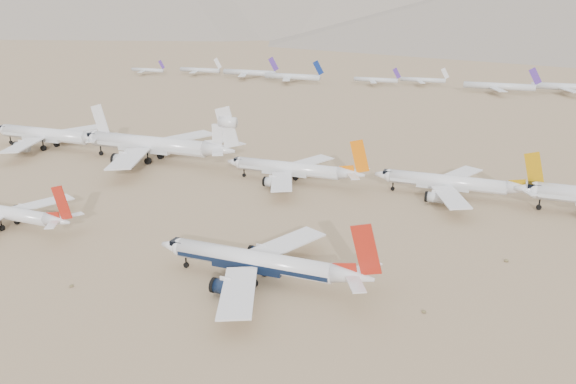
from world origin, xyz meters
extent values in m
plane|color=#886E4F|center=(0.00, 0.00, 0.00)|extent=(7000.00, 7000.00, 0.00)
cylinder|color=silver|center=(-10.82, 1.56, 4.69)|extent=(34.47, 4.07, 4.07)
cube|color=black|center=(-10.82, 1.56, 4.18)|extent=(33.78, 4.14, 0.92)
sphere|color=silver|center=(-28.06, 1.56, 4.69)|extent=(4.07, 4.07, 4.07)
cube|color=black|center=(-28.67, 1.56, 5.81)|extent=(2.85, 2.65, 1.02)
cone|color=silver|center=(10.48, 1.56, 4.99)|extent=(8.62, 4.07, 4.07)
cube|color=silver|center=(-8.16, -10.53, 3.97)|extent=(13.31, 20.98, 0.64)
cube|color=silver|center=(12.16, -2.40, 5.50)|extent=(5.47, 7.15, 0.24)
cylinder|color=black|center=(-12.74, -6.91, 2.14)|extent=(4.79, 2.93, 2.93)
cube|color=silver|center=(-8.16, 13.66, 3.97)|extent=(13.31, 20.98, 0.64)
cube|color=silver|center=(12.16, 5.53, 5.50)|extent=(5.47, 7.15, 0.24)
cylinder|color=black|center=(-12.74, 10.04, 2.14)|extent=(4.79, 2.93, 2.93)
cube|color=#AB1F12|center=(12.88, 1.56, 10.94)|extent=(6.53, 0.33, 10.77)
cylinder|color=black|center=(-27.04, 1.56, 0.61)|extent=(1.22, 0.51, 1.22)
cylinder|color=black|center=(-9.39, -1.29, 0.86)|extent=(1.71, 1.02, 1.71)
cylinder|color=black|center=(-9.39, 4.42, 0.86)|extent=(1.71, 1.02, 1.71)
cylinder|color=silver|center=(-83.28, 4.89, 3.97)|extent=(28.76, 3.45, 3.45)
cone|color=silver|center=(-65.51, 4.89, 4.23)|extent=(7.19, 3.45, 3.45)
cube|color=silver|center=(-64.11, 1.58, 4.66)|extent=(4.56, 5.97, 0.21)
cube|color=silver|center=(-81.06, 15.00, 3.36)|extent=(11.11, 17.50, 0.54)
cube|color=silver|center=(-64.11, 8.20, 4.66)|extent=(4.56, 5.97, 0.21)
cylinder|color=silver|center=(-84.88, 11.98, 1.81)|extent=(3.99, 2.48, 2.48)
cube|color=#AB1F12|center=(-63.51, 4.89, 9.20)|extent=(5.45, 0.28, 8.98)
cylinder|color=black|center=(-82.08, 2.47, 0.72)|extent=(1.45, 0.86, 1.45)
cylinder|color=black|center=(-82.08, 7.30, 0.72)|extent=(1.45, 0.86, 1.45)
sphere|color=silver|center=(44.34, 70.34, 5.64)|extent=(4.91, 4.91, 4.91)
cube|color=black|center=(43.60, 70.34, 6.99)|extent=(3.44, 3.19, 1.23)
cylinder|color=black|center=(45.56, 70.34, 0.74)|extent=(1.47, 0.61, 1.47)
cylinder|color=silver|center=(19.73, 72.26, 4.75)|extent=(34.00, 4.13, 4.13)
cube|color=silver|center=(19.73, 72.26, 4.23)|extent=(33.32, 4.19, 0.93)
sphere|color=silver|center=(2.73, 72.26, 4.75)|extent=(4.13, 4.13, 4.13)
cube|color=black|center=(2.11, 72.26, 5.89)|extent=(2.89, 2.69, 1.03)
cone|color=silver|center=(40.74, 72.26, 5.06)|extent=(8.50, 4.13, 4.13)
cube|color=silver|center=(22.35, 60.28, 4.03)|extent=(13.13, 20.69, 0.64)
cube|color=silver|center=(42.39, 68.33, 5.58)|extent=(5.40, 7.06, 0.25)
cylinder|color=silver|center=(17.84, 63.85, 2.16)|extent=(4.72, 2.97, 2.97)
cube|color=silver|center=(22.35, 84.24, 4.03)|extent=(13.13, 20.69, 0.64)
cube|color=silver|center=(42.39, 76.18, 5.58)|extent=(5.40, 7.06, 0.25)
cylinder|color=silver|center=(17.84, 80.67, 2.16)|extent=(4.72, 2.97, 2.97)
cube|color=#C48C0C|center=(43.10, 72.26, 10.95)|extent=(6.44, 0.33, 10.62)
cylinder|color=black|center=(3.76, 72.26, 0.62)|extent=(1.24, 0.52, 1.24)
cylinder|color=black|center=(21.15, 69.37, 0.87)|extent=(1.74, 1.03, 1.74)
cylinder|color=black|center=(21.15, 75.15, 0.87)|extent=(1.74, 1.03, 1.74)
cylinder|color=silver|center=(-29.59, 68.24, 4.79)|extent=(34.09, 4.17, 4.17)
cube|color=silver|center=(-29.59, 68.24, 4.27)|extent=(33.41, 4.23, 0.94)
sphere|color=silver|center=(-46.63, 68.24, 4.79)|extent=(4.17, 4.17, 4.17)
cube|color=black|center=(-47.26, 68.24, 5.94)|extent=(2.92, 2.71, 1.04)
cone|color=silver|center=(-8.52, 68.24, 5.10)|extent=(8.52, 4.17, 4.17)
cube|color=silver|center=(-26.95, 56.21, 4.06)|extent=(13.17, 20.75, 0.64)
cube|color=silver|center=(-6.86, 64.30, 5.63)|extent=(5.41, 7.08, 0.25)
cylinder|color=silver|center=(-31.48, 59.79, 2.18)|extent=(4.73, 3.00, 3.00)
cube|color=silver|center=(-26.95, 80.27, 4.06)|extent=(13.17, 20.75, 0.64)
cube|color=silver|center=(-6.86, 72.18, 5.63)|extent=(5.41, 7.08, 0.25)
cylinder|color=silver|center=(-31.48, 76.69, 2.18)|extent=(4.73, 3.00, 3.00)
cube|color=orange|center=(-6.15, 68.24, 11.01)|extent=(6.46, 0.33, 10.65)
cylinder|color=black|center=(-45.59, 68.24, 0.63)|extent=(1.25, 0.52, 1.25)
cylinder|color=black|center=(-28.17, 65.32, 0.88)|extent=(1.75, 1.04, 1.75)
cylinder|color=black|center=(-28.17, 71.16, 0.88)|extent=(1.75, 1.04, 1.75)
cylinder|color=silver|center=(-86.96, 73.65, 6.54)|extent=(47.52, 5.69, 5.69)
cube|color=silver|center=(-86.96, 73.65, 5.83)|extent=(46.57, 5.77, 1.28)
sphere|color=silver|center=(-110.72, 73.65, 6.54)|extent=(5.69, 5.69, 5.69)
cube|color=black|center=(-111.57, 73.65, 8.11)|extent=(3.98, 3.70, 1.42)
cone|color=silver|center=(-57.59, 73.65, 6.97)|extent=(11.88, 5.69, 5.69)
cube|color=silver|center=(-83.29, 56.94, 5.55)|extent=(18.35, 28.92, 0.89)
cube|color=silver|center=(-55.28, 68.17, 7.68)|extent=(7.54, 9.86, 0.34)
cylinder|color=silver|center=(-89.60, 61.93, 2.98)|extent=(6.60, 4.10, 4.10)
cube|color=silver|center=(-83.29, 90.35, 5.55)|extent=(18.35, 28.92, 0.89)
cube|color=silver|center=(-55.28, 79.12, 7.68)|extent=(7.54, 9.86, 0.34)
cylinder|color=silver|center=(-89.60, 85.36, 2.98)|extent=(6.60, 4.10, 4.10)
cube|color=silver|center=(-54.29, 73.65, 15.18)|extent=(9.01, 0.46, 14.84)
cylinder|color=silver|center=(-53.96, 73.65, 17.01)|extent=(5.94, 3.69, 3.69)
cylinder|color=black|center=(-109.30, 73.65, 0.85)|extent=(1.71, 0.71, 1.71)
cylinder|color=black|center=(-84.98, 69.66, 1.19)|extent=(2.39, 1.42, 2.39)
cylinder|color=black|center=(-84.98, 77.63, 1.19)|extent=(2.39, 1.42, 2.39)
cylinder|color=silver|center=(-137.06, 74.60, 5.81)|extent=(41.15, 5.06, 5.06)
cube|color=silver|center=(-137.06, 74.60, 5.18)|extent=(40.33, 5.13, 1.14)
sphere|color=silver|center=(-157.64, 74.60, 5.81)|extent=(5.06, 5.06, 5.06)
cube|color=black|center=(-158.40, 74.60, 7.20)|extent=(3.54, 3.29, 1.26)
cone|color=silver|center=(-111.63, 74.60, 6.19)|extent=(10.29, 5.06, 5.06)
cube|color=silver|center=(-133.88, 60.07, 4.93)|extent=(15.89, 25.04, 0.78)
cube|color=silver|center=(-109.63, 69.84, 6.83)|extent=(6.53, 8.54, 0.30)
cylinder|color=silver|center=(-139.35, 64.39, 2.65)|extent=(5.72, 3.64, 3.64)
cube|color=silver|center=(-133.88, 89.13, 4.93)|extent=(15.89, 25.04, 0.78)
cube|color=silver|center=(-109.63, 79.36, 6.83)|extent=(6.53, 8.54, 0.30)
cylinder|color=silver|center=(-139.35, 84.81, 2.65)|extent=(5.72, 3.64, 3.64)
cube|color=silver|center=(-108.77, 74.60, 13.33)|extent=(7.80, 0.40, 12.85)
cylinder|color=black|center=(-156.37, 74.60, 0.76)|extent=(1.52, 0.63, 1.52)
cylinder|color=black|center=(-135.35, 71.06, 1.06)|extent=(2.12, 1.26, 2.12)
cylinder|color=black|center=(-135.35, 78.14, 1.06)|extent=(2.12, 1.26, 2.12)
cylinder|color=silver|center=(-250.79, 304.40, 3.90)|extent=(30.31, 3.00, 3.00)
cube|color=#4C2B91|center=(-236.52, 304.40, 8.96)|extent=(6.04, 0.30, 7.60)
cube|color=silver|center=(-250.79, 296.55, 3.45)|extent=(7.99, 13.95, 0.30)
cube|color=silver|center=(-250.79, 312.24, 3.45)|extent=(7.99, 13.95, 0.30)
cylinder|color=silver|center=(-208.68, 317.90, 4.19)|extent=(36.33, 3.59, 3.59)
cube|color=silver|center=(-191.59, 317.90, 10.26)|extent=(7.23, 0.36, 9.11)
cube|color=silver|center=(-208.68, 308.50, 3.66)|extent=(9.57, 16.72, 0.36)
cube|color=silver|center=(-208.68, 327.30, 3.66)|extent=(9.57, 16.72, 0.36)
cylinder|color=silver|center=(-160.80, 312.84, 4.59)|extent=(44.37, 4.39, 4.39)
cube|color=#4C2B91|center=(-139.92, 312.84, 12.01)|extent=(8.84, 0.44, 11.13)
cube|color=silver|center=(-160.80, 301.35, 3.93)|extent=(11.69, 20.43, 0.44)
cube|color=silver|center=(-160.80, 324.32, 3.93)|extent=(11.69, 20.43, 0.44)
cylinder|color=silver|center=(-119.78, 301.30, 4.55)|extent=(43.46, 4.29, 4.29)
cube|color=navy|center=(-99.33, 301.30, 11.81)|extent=(8.65, 0.43, 10.90)
cube|color=silver|center=(-119.78, 290.05, 3.90)|extent=(11.45, 20.00, 0.43)
cube|color=silver|center=(-119.78, 312.55, 3.90)|extent=(11.45, 20.00, 0.43)
cylinder|color=silver|center=(-58.45, 310.24, 3.97)|extent=(31.87, 3.15, 3.15)
cube|color=#4C2B91|center=(-43.45, 310.24, 9.30)|extent=(6.35, 0.31, 7.99)
cube|color=silver|center=(-58.45, 301.99, 3.50)|extent=(8.40, 14.67, 0.31)
cube|color=silver|center=(-58.45, 318.49, 3.50)|extent=(8.40, 14.67, 0.31)
cylinder|color=silver|center=(-26.67, 322.20, 3.99)|extent=(32.12, 3.17, 3.17)
cube|color=silver|center=(-11.55, 322.20, 9.35)|extent=(6.40, 0.32, 8.06)
cube|color=silver|center=(-26.67, 313.88, 3.51)|extent=(8.46, 14.79, 0.32)
cube|color=silver|center=(-26.67, 330.51, 3.51)|extent=(8.46, 14.79, 0.32)
cylinder|color=silver|center=(25.77, 302.23, 4.61)|extent=(44.65, 4.41, 4.41)
cube|color=#4C2B91|center=(46.79, 302.23, 12.07)|extent=(8.89, 0.44, 11.20)
cube|color=silver|center=(25.77, 290.67, 3.94)|extent=(11.76, 20.55, 0.44)
cube|color=silver|center=(25.77, 313.78, 3.94)|extent=(11.76, 20.55, 0.44)
cylinder|color=silver|center=(68.27, 314.91, 4.66)|extent=(45.70, 4.52, 4.52)
cube|color=silver|center=(68.27, 303.08, 3.98)|extent=(12.04, 21.04, 0.45)
cube|color=silver|center=(68.27, 326.73, 3.98)|extent=(12.04, 21.04, 0.45)
cone|color=slate|center=(-700.00, 1100.00, 47.50)|extent=(855.00, 855.00, 95.00)
ellipsoid|color=brown|center=(-85.20, 27.20, 0.34)|extent=(1.12, 1.12, 0.62)
ellipsoid|color=brown|center=(-44.10, -14.90, 0.25)|extent=(0.84, 0.84, 0.46)
ellipsoid|color=brown|center=(-30.40, 14.40, 0.29)|extent=(0.98, 0.98, 0.54)
ellipsoid|color=brown|center=(24.40, 1.60, 0.25)|extent=(0.84, 0.84, 0.46)
ellipsoid|color=brown|center=(38.10, 30.90, 0.29)|extent=(0.98, 0.98, 0.54)
camera|label=1|loc=(35.20, -93.68, 54.51)|focal=35.00mm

